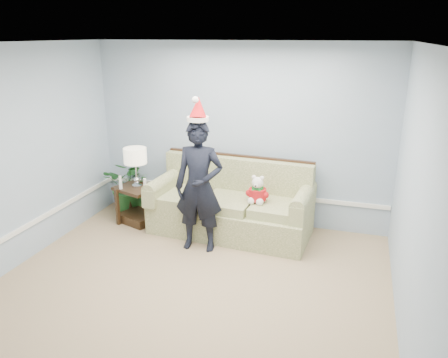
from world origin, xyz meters
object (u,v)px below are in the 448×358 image
houseplant (131,186)px  man (199,187)px  teddy_bear (257,193)px  table_lamp (135,157)px  side_table (138,208)px  sofa (232,207)px

houseplant → man: bearing=-30.2°
teddy_bear → table_lamp: bearing=-179.6°
side_table → houseplant: (-0.31, 0.37, 0.21)m
side_table → table_lamp: size_ratio=1.19×
side_table → teddy_bear: 1.95m
houseplant → teddy_bear: (2.21, -0.41, 0.27)m
sofa → teddy_bear: 0.55m
man → teddy_bear: 0.85m
teddy_bear → houseplant: bearing=171.4°
man → houseplant: bearing=144.6°
man → teddy_bear: size_ratio=4.46×
houseplant → man: (1.53, -0.89, 0.44)m
side_table → man: man is taller
houseplant → teddy_bear: bearing=-10.6°
sofa → table_lamp: table_lamp is taller
side_table → table_lamp: 0.81m
table_lamp → man: (1.21, -0.53, -0.16)m
houseplant → man: man is taller
houseplant → teddy_bear: teddy_bear is taller
man → teddy_bear: man is taller
table_lamp → houseplant: table_lamp is taller
side_table → houseplant: houseplant is taller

